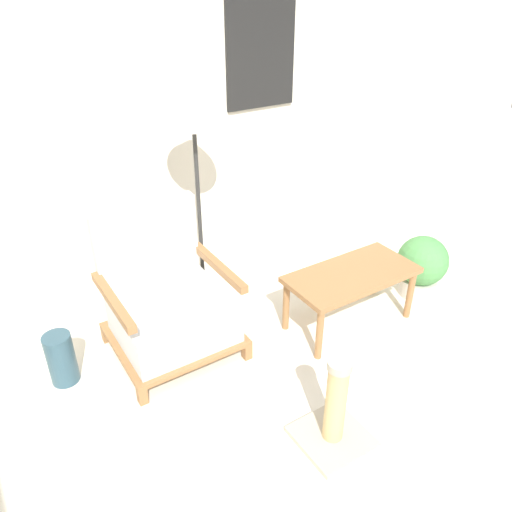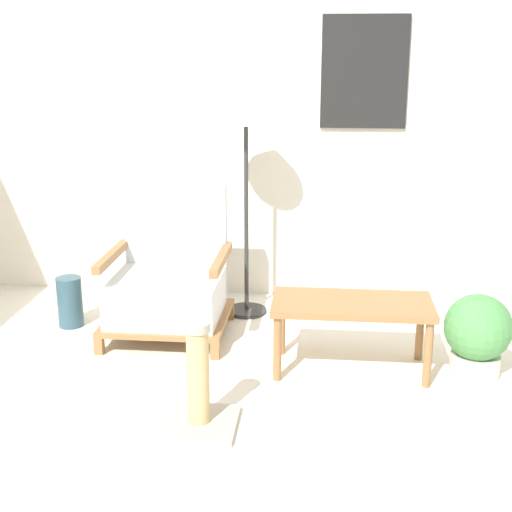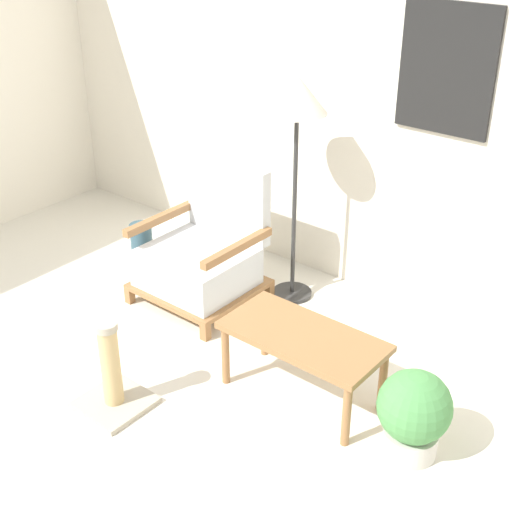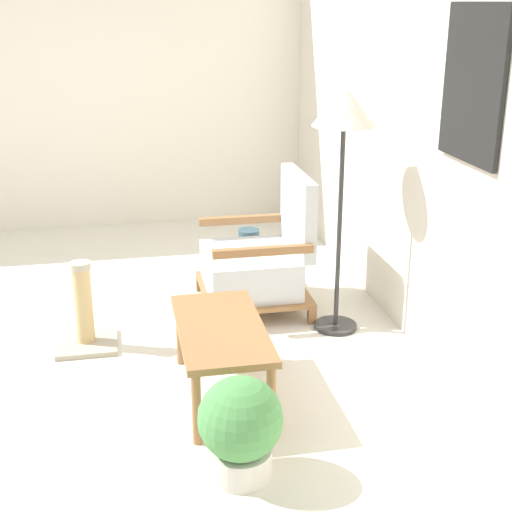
{
  "view_description": "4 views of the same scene",
  "coord_description": "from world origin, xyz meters",
  "px_view_note": "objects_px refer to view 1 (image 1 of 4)",
  "views": [
    {
      "loc": [
        -1.31,
        -0.92,
        2.1
      ],
      "look_at": [
        0.12,
        1.32,
        0.55
      ],
      "focal_mm": 35.0,
      "sensor_mm": 36.0,
      "label": 1
    },
    {
      "loc": [
        0.51,
        -2.6,
        1.7
      ],
      "look_at": [
        0.12,
        1.32,
        0.55
      ],
      "focal_mm": 50.0,
      "sensor_mm": 36.0,
      "label": 2
    },
    {
      "loc": [
        2.41,
        -1.5,
        2.48
      ],
      "look_at": [
        0.12,
        1.32,
        0.55
      ],
      "focal_mm": 50.0,
      "sensor_mm": 36.0,
      "label": 3
    },
    {
      "loc": [
        3.84,
        0.58,
        1.91
      ],
      "look_at": [
        0.12,
        1.32,
        0.55
      ],
      "focal_mm": 50.0,
      "sensor_mm": 36.0,
      "label": 4
    }
  ],
  "objects_px": {
    "vase": "(61,359)",
    "scratching_post": "(334,415)",
    "floor_lamp": "(194,122)",
    "armchair": "(168,304)",
    "potted_plant": "(422,265)",
    "coffee_table": "(351,279)"
  },
  "relations": [
    {
      "from": "floor_lamp",
      "to": "vase",
      "type": "xyz_separation_m",
      "value": [
        -1.09,
        -0.34,
        -1.11
      ]
    },
    {
      "from": "potted_plant",
      "to": "floor_lamp",
      "type": "bearing_deg",
      "value": 147.88
    },
    {
      "from": "floor_lamp",
      "to": "potted_plant",
      "type": "height_order",
      "value": "floor_lamp"
    },
    {
      "from": "armchair",
      "to": "potted_plant",
      "type": "xyz_separation_m",
      "value": [
        1.76,
        -0.44,
        -0.07
      ]
    },
    {
      "from": "armchair",
      "to": "scratching_post",
      "type": "relative_size",
      "value": 1.7
    },
    {
      "from": "coffee_table",
      "to": "scratching_post",
      "type": "relative_size",
      "value": 1.65
    },
    {
      "from": "armchair",
      "to": "scratching_post",
      "type": "height_order",
      "value": "armchair"
    },
    {
      "from": "armchair",
      "to": "floor_lamp",
      "type": "distance_m",
      "value": 1.12
    },
    {
      "from": "armchair",
      "to": "coffee_table",
      "type": "distance_m",
      "value": 1.18
    },
    {
      "from": "coffee_table",
      "to": "scratching_post",
      "type": "height_order",
      "value": "scratching_post"
    },
    {
      "from": "vase",
      "to": "coffee_table",
      "type": "bearing_deg",
      "value": -15.02
    },
    {
      "from": "vase",
      "to": "floor_lamp",
      "type": "bearing_deg",
      "value": 17.48
    },
    {
      "from": "armchair",
      "to": "scratching_post",
      "type": "distance_m",
      "value": 1.19
    },
    {
      "from": "armchair",
      "to": "scratching_post",
      "type": "xyz_separation_m",
      "value": [
        0.38,
        -1.11,
        -0.15
      ]
    },
    {
      "from": "armchair",
      "to": "potted_plant",
      "type": "distance_m",
      "value": 1.82
    },
    {
      "from": "floor_lamp",
      "to": "coffee_table",
      "type": "bearing_deg",
      "value": -50.83
    },
    {
      "from": "potted_plant",
      "to": "scratching_post",
      "type": "height_order",
      "value": "scratching_post"
    },
    {
      "from": "coffee_table",
      "to": "scratching_post",
      "type": "distance_m",
      "value": 1.01
    },
    {
      "from": "armchair",
      "to": "vase",
      "type": "relative_size",
      "value": 2.76
    },
    {
      "from": "potted_plant",
      "to": "vase",
      "type": "bearing_deg",
      "value": 168.54
    },
    {
      "from": "floor_lamp",
      "to": "vase",
      "type": "bearing_deg",
      "value": -162.52
    },
    {
      "from": "vase",
      "to": "scratching_post",
      "type": "relative_size",
      "value": 0.62
    }
  ]
}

